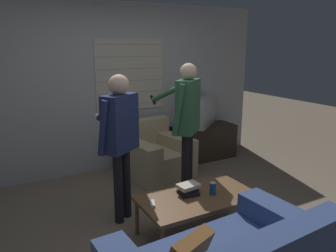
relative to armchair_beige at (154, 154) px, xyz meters
name	(u,v)px	position (x,y,z in m)	size (l,w,h in m)	color
ground_plane	(178,225)	(-0.43, -1.46, -0.31)	(16.00, 16.00, 0.00)	#7F705B
wall_back	(112,88)	(-0.42, 0.56, 0.97)	(5.20, 0.08, 2.55)	#ADB2B7
armchair_beige	(154,154)	(0.00, 0.00, 0.00)	(1.01, 1.03, 0.80)	#C6B289
coffee_table	(198,199)	(-0.33, -1.69, 0.08)	(1.20, 0.66, 0.42)	brown
tv_stand	(204,142)	(1.07, 0.24, -0.02)	(1.09, 0.47, 0.58)	#33281E
tv	(204,112)	(1.06, 0.24, 0.51)	(0.71, 0.63, 0.48)	#B2B2B7
person_left_standing	(120,131)	(-0.91, -1.04, 0.72)	(0.52, 0.78, 1.63)	black
person_right_standing	(187,115)	(0.01, -0.91, 0.78)	(0.49, 0.81, 1.71)	black
book_stack	(188,189)	(-0.39, -1.61, 0.17)	(0.23, 0.19, 0.11)	black
soda_can	(213,188)	(-0.17, -1.72, 0.18)	(0.07, 0.07, 0.13)	#194C9E
spare_remote	(153,204)	(-0.82, -1.64, 0.13)	(0.09, 0.14, 0.02)	white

